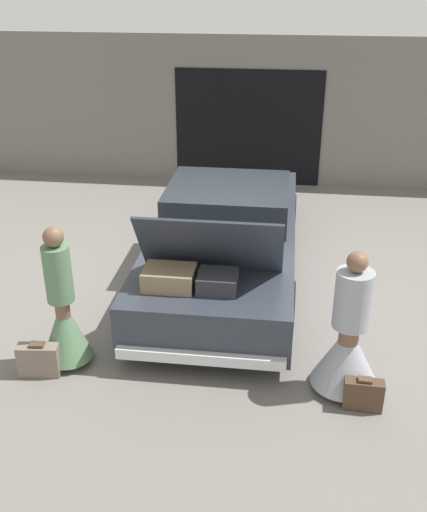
{
  "coord_description": "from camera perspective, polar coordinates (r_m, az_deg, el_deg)",
  "views": [
    {
      "loc": [
        0.78,
        -7.43,
        3.95
      ],
      "look_at": [
        0.0,
        -1.3,
        0.92
      ],
      "focal_mm": 42.0,
      "sensor_mm": 36.0,
      "label": 1
    }
  ],
  "objects": [
    {
      "name": "person_left",
      "position": [
        6.57,
        -14.1,
        -5.61
      ],
      "size": [
        0.54,
        0.54,
        1.61
      ],
      "rotation": [
        0.0,
        0.0,
        -1.53
      ],
      "color": "brown",
      "rests_on": "ground_plane"
    },
    {
      "name": "suitcase_beside_left_person",
      "position": [
        6.67,
        -16.27,
        -9.48
      ],
      "size": [
        0.45,
        0.21,
        0.39
      ],
      "color": "#75665B",
      "rests_on": "ground_plane"
    },
    {
      "name": "suitcase_beside_right_person",
      "position": [
        6.17,
        14.07,
        -12.67
      ],
      "size": [
        0.39,
        0.16,
        0.36
      ],
      "color": "#473323",
      "rests_on": "ground_plane"
    },
    {
      "name": "garage_wall_back",
      "position": [
        11.76,
        3.38,
        13.51
      ],
      "size": [
        12.0,
        0.14,
        2.8
      ],
      "color": "slate",
      "rests_on": "ground_plane"
    },
    {
      "name": "ground_plane",
      "position": [
        8.45,
        1.12,
        -1.74
      ],
      "size": [
        40.0,
        40.0,
        0.0
      ],
      "primitive_type": "plane",
      "color": "slate"
    },
    {
      "name": "car",
      "position": [
        8.21,
        1.14,
        1.77
      ],
      "size": [
        1.91,
        4.82,
        1.59
      ],
      "color": "#2D333D",
      "rests_on": "ground_plane"
    },
    {
      "name": "person_right",
      "position": [
        6.17,
        12.67,
        -8.11
      ],
      "size": [
        0.69,
        0.69,
        1.55
      ],
      "rotation": [
        0.0,
        0.0,
        1.32
      ],
      "color": "brown",
      "rests_on": "ground_plane"
    }
  ]
}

